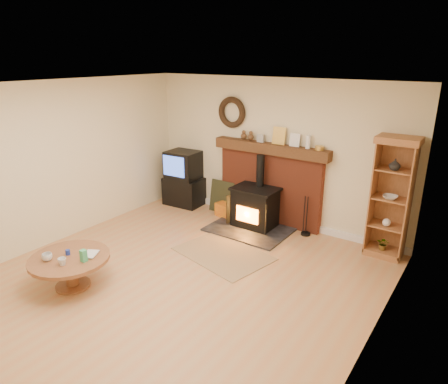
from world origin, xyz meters
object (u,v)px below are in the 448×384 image
Objects in this scene: wood_stove at (254,209)px; coffee_table at (70,263)px; tv_unit at (184,179)px; curio_cabinet at (391,198)px.

wood_stove is 3.23m from coffee_table.
tv_unit is 3.37m from coffee_table.
wood_stove is 1.25× the size of tv_unit.
curio_cabinet is at bearing 1.22° from tv_unit.
wood_stove reaches higher than tv_unit.
wood_stove is 1.82m from tv_unit.
wood_stove is at bearing 72.05° from coffee_table.
tv_unit is at bearing 103.80° from coffee_table.
curio_cabinet is (2.19, 0.28, 0.57)m from wood_stove.
coffee_table is at bearing -107.95° from wood_stove.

